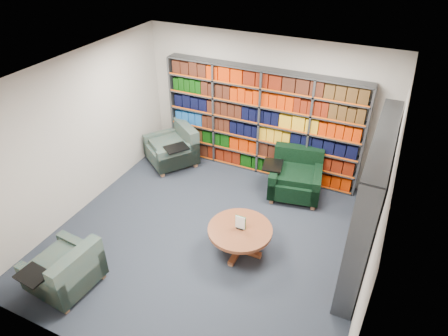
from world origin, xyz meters
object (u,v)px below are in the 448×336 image
at_px(chair_teal_front, 67,272).
at_px(chair_teal_left, 175,148).
at_px(chair_green_right, 296,177).
at_px(coffee_table, 240,233).

bearing_deg(chair_teal_front, chair_teal_left, 95.97).
distance_m(chair_green_right, chair_teal_front, 4.35).
bearing_deg(coffee_table, chair_teal_left, 140.51).
bearing_deg(coffee_table, chair_green_right, 80.30).
relative_size(chair_green_right, coffee_table, 1.17).
xyz_separation_m(chair_teal_left, coffee_table, (2.34, -1.93, 0.04)).
xyz_separation_m(chair_green_right, coffee_table, (-0.34, -1.97, 0.04)).
bearing_deg(chair_green_right, chair_teal_front, -121.83).
xyz_separation_m(chair_teal_left, chair_green_right, (2.68, 0.05, 0.00)).
distance_m(chair_green_right, coffee_table, 2.00).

